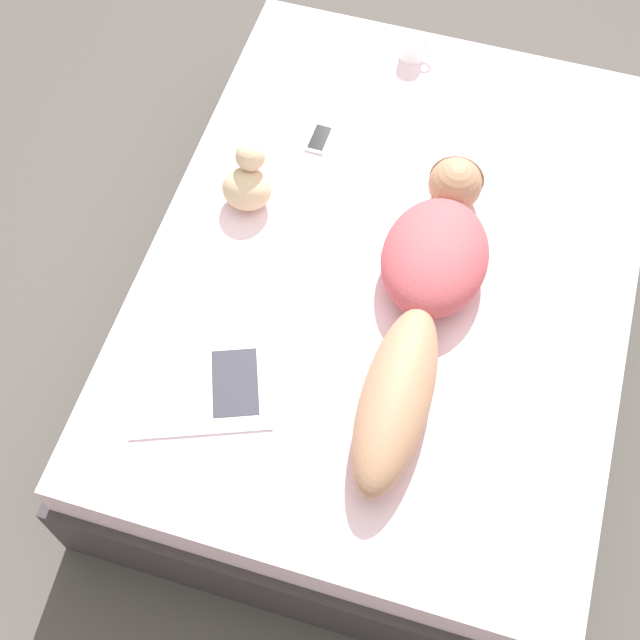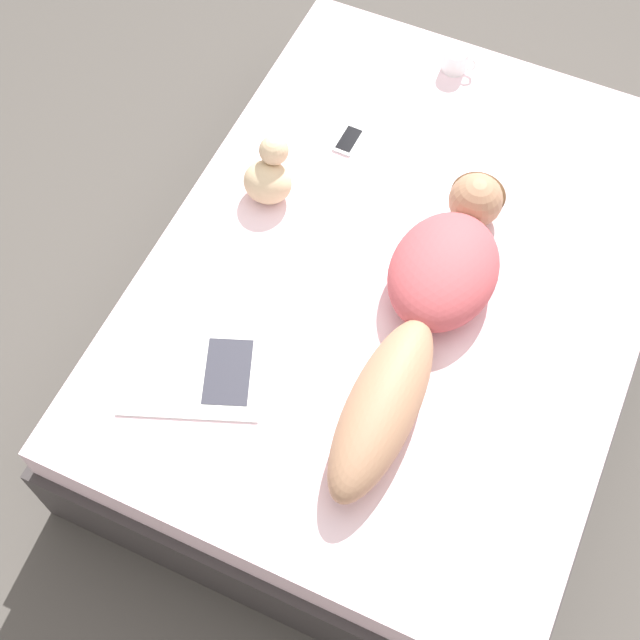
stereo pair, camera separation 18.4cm
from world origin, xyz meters
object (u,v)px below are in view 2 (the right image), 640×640
object	(u,v)px
coffee_mug	(456,59)
open_magazine	(195,371)
person	(427,308)
cell_phone	(349,140)

from	to	relation	value
coffee_mug	open_magazine	bearing A→B (deg)	-100.61
open_magazine	coffee_mug	bearing A→B (deg)	58.06
person	coffee_mug	bearing A→B (deg)	105.08
cell_phone	coffee_mug	bearing A→B (deg)	67.31
person	coffee_mug	size ratio (longest dim) A/B	9.52
person	cell_phone	bearing A→B (deg)	131.10
open_magazine	cell_phone	size ratio (longest dim) A/B	3.71
cell_phone	open_magazine	bearing A→B (deg)	-91.81
coffee_mug	cell_phone	size ratio (longest dim) A/B	0.94
person	coffee_mug	xyz separation A→B (m)	(-0.29, 1.07, -0.05)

